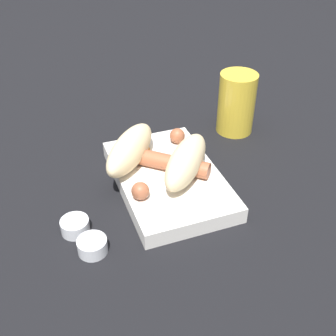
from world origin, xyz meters
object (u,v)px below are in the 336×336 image
drink_glass (236,103)px  food_tray (168,179)px  bread_roll (157,155)px  sausage (160,161)px  condiment_cup_far (92,246)px  condiment_cup_near (75,227)px

drink_glass → food_tray: bearing=123.4°
food_tray → bread_roll: (0.01, 0.01, 0.04)m
bread_roll → sausage: 0.02m
food_tray → sausage: (0.02, 0.01, 0.03)m
condiment_cup_far → sausage: bearing=-50.1°
food_tray → sausage: size_ratio=1.63×
bread_roll → condiment_cup_far: bread_roll is taller
bread_roll → sausage: size_ratio=1.34×
food_tray → bread_roll: 0.05m
condiment_cup_near → condiment_cup_far: (-0.05, -0.02, 0.00)m
condiment_cup_near → condiment_cup_far: size_ratio=1.00×
condiment_cup_near → drink_glass: 0.42m
food_tray → drink_glass: 0.24m
food_tray → condiment_cup_far: (-0.11, 0.16, -0.00)m
food_tray → condiment_cup_far: food_tray is taller
sausage → condiment_cup_far: (-0.13, 0.15, -0.03)m
bread_roll → condiment_cup_near: bread_roll is taller
condiment_cup_far → drink_glass: 0.43m
sausage → drink_glass: 0.23m
bread_roll → condiment_cup_far: bearing=130.3°
condiment_cup_far → food_tray: bearing=-55.8°
bread_roll → drink_glass: (0.12, -0.21, 0.00)m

